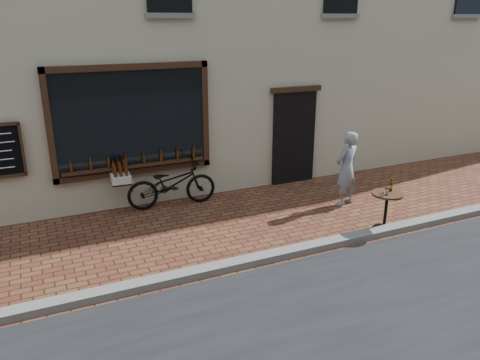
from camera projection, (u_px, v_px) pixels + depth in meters
name	position (u px, v px, depth m)	size (l,w,h in m)	color
ground	(298.00, 260.00, 7.77)	(90.00, 90.00, 0.00)	#55271B
kerb	(292.00, 251.00, 7.92)	(90.00, 0.25, 0.12)	slate
cargo_bicycle	(170.00, 184.00, 9.84)	(2.20, 0.77, 1.06)	black
bistro_table	(387.00, 204.00, 8.71)	(0.58, 0.58, 0.99)	black
pedestrian	(347.00, 169.00, 9.84)	(0.58, 0.38, 1.60)	gray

